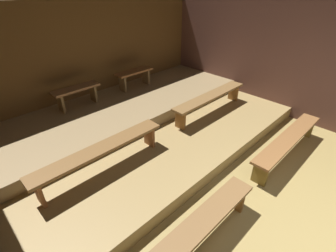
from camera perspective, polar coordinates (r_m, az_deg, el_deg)
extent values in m
cube|color=olive|center=(4.56, 3.30, -7.37)|extent=(6.59, 6.24, 0.08)
cube|color=brown|center=(5.97, -16.90, 14.81)|extent=(6.59, 0.06, 2.49)
cube|color=brown|center=(6.28, 22.59, 14.58)|extent=(0.06, 6.24, 2.49)
cube|color=olive|center=(5.05, -4.84, -1.03)|extent=(5.79, 3.50, 0.24)
cube|color=#927952|center=(5.48, -10.31, 4.21)|extent=(5.79, 1.93, 0.24)
cube|color=brown|center=(2.95, 5.22, -23.59)|extent=(2.20, 0.30, 0.05)
cube|color=brown|center=(3.66, 15.52, -15.89)|extent=(0.05, 0.24, 0.38)
cube|color=brown|center=(4.80, 26.41, -2.50)|extent=(2.20, 0.30, 0.05)
cube|color=brown|center=(4.14, 20.64, -10.41)|extent=(0.05, 0.24, 0.38)
cube|color=brown|center=(5.74, 29.53, -0.32)|extent=(0.05, 0.24, 0.38)
cube|color=brown|center=(3.77, -15.47, -5.17)|extent=(2.13, 0.30, 0.05)
cube|color=brown|center=(3.68, -27.90, -13.61)|extent=(0.05, 0.24, 0.38)
cube|color=brown|center=(4.31, -4.39, -2.32)|extent=(0.05, 0.24, 0.38)
cube|color=brown|center=(5.36, 9.89, 6.92)|extent=(2.13, 0.30, 0.05)
cube|color=brown|center=(4.79, 2.91, 1.44)|extent=(0.05, 0.24, 0.38)
cube|color=brown|center=(6.18, 14.98, 7.53)|extent=(0.05, 0.24, 0.38)
cube|color=brown|center=(5.38, -20.69, 8.18)|extent=(0.95, 0.30, 0.05)
cube|color=brown|center=(5.34, -23.67, 4.87)|extent=(0.05, 0.24, 0.38)
cube|color=brown|center=(5.59, -17.02, 7.36)|extent=(0.05, 0.24, 0.38)
cube|color=brown|center=(6.08, -7.90, 12.46)|extent=(0.95, 0.30, 0.05)
cube|color=brown|center=(5.96, -10.52, 9.67)|extent=(0.05, 0.24, 0.38)
cube|color=brown|center=(6.36, -5.16, 11.46)|extent=(0.05, 0.24, 0.38)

